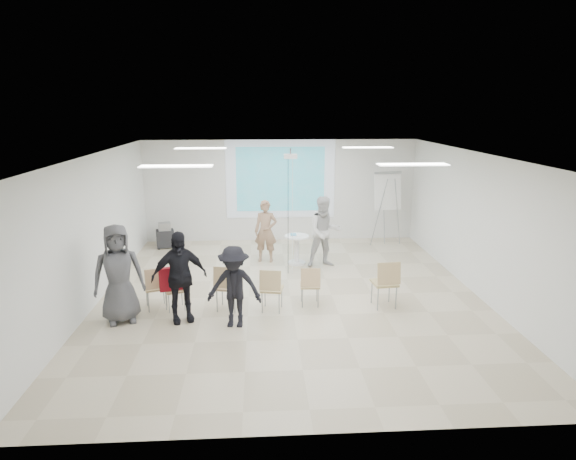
{
  "coord_description": "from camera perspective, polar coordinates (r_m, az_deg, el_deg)",
  "views": [
    {
      "loc": [
        -0.63,
        -9.59,
        3.93
      ],
      "look_at": [
        0.0,
        0.8,
        1.25
      ],
      "focal_mm": 30.0,
      "sensor_mm": 36.0,
      "label": 1
    }
  ],
  "objects": [
    {
      "name": "flipchart_easel",
      "position": [
        14.03,
        11.71,
        4.49
      ],
      "size": [
        0.92,
        0.7,
        2.14
      ],
      "rotation": [
        0.0,
        0.0,
        0.1
      ],
      "color": "gray",
      "rests_on": "floor"
    },
    {
      "name": "controller_left",
      "position": [
        12.57,
        -1.87,
        1.91
      ],
      "size": [
        0.06,
        0.14,
        0.04
      ],
      "primitive_type": "cube",
      "rotation": [
        0.0,
        0.0,
        -0.14
      ],
      "color": "silver",
      "rests_on": "player_left"
    },
    {
      "name": "chair_far_left",
      "position": [
        9.88,
        -15.41,
        -6.27
      ],
      "size": [
        0.53,
        0.55,
        0.89
      ],
      "rotation": [
        0.0,
        0.0,
        0.31
      ],
      "color": "tan",
      "rests_on": "floor"
    },
    {
      "name": "fluor_panel_nw",
      "position": [
        11.72,
        -10.31,
        9.5
      ],
      "size": [
        1.2,
        0.3,
        0.02
      ],
      "primitive_type": "cube",
      "color": "white",
      "rests_on": "ceiling"
    },
    {
      "name": "chair_right_far",
      "position": [
        9.78,
        11.55,
        -5.85
      ],
      "size": [
        0.51,
        0.55,
        1.0
      ],
      "rotation": [
        0.0,
        0.0,
        0.1
      ],
      "color": "tan",
      "rests_on": "floor"
    },
    {
      "name": "audience_outer",
      "position": [
        9.41,
        -19.51,
        -4.28
      ],
      "size": [
        1.19,
        0.97,
        2.1
      ],
      "primitive_type": "imported",
      "rotation": [
        0.0,
        0.0,
        0.33
      ],
      "color": "#515156",
      "rests_on": "floor"
    },
    {
      "name": "audience_mid",
      "position": [
        8.78,
        -6.42,
        -6.09
      ],
      "size": [
        1.19,
        0.76,
        1.73
      ],
      "primitive_type": "imported",
      "rotation": [
        0.0,
        0.0,
        -0.14
      ],
      "color": "black",
      "rests_on": "floor"
    },
    {
      "name": "wall_back",
      "position": [
        14.37,
        -0.9,
        4.7
      ],
      "size": [
        8.0,
        0.1,
        3.0
      ],
      "primitive_type": "cube",
      "color": "silver",
      "rests_on": "floor"
    },
    {
      "name": "laptop",
      "position": [
        9.65,
        -7.12,
        -6.45
      ],
      "size": [
        0.39,
        0.32,
        0.03
      ],
      "primitive_type": "imported",
      "rotation": [
        0.0,
        0.0,
        2.92
      ],
      "color": "black",
      "rests_on": "chair_left_inner"
    },
    {
      "name": "chair_right_inner",
      "position": [
        9.72,
        2.64,
        -6.29
      ],
      "size": [
        0.41,
        0.44,
        0.84
      ],
      "rotation": [
        0.0,
        0.0,
        -0.04
      ],
      "color": "tan",
      "rests_on": "floor"
    },
    {
      "name": "floor",
      "position": [
        10.41,
        0.27,
        -8.05
      ],
      "size": [
        8.0,
        9.0,
        0.1
      ],
      "primitive_type": "cube",
      "color": "beige",
      "rests_on": "ground"
    },
    {
      "name": "red_jacket",
      "position": [
        9.55,
        -13.57,
        -5.63
      ],
      "size": [
        0.5,
        0.26,
        0.46
      ],
      "primitive_type": "cube",
      "rotation": [
        0.0,
        0.0,
        0.33
      ],
      "color": "maroon",
      "rests_on": "chair_left_mid"
    },
    {
      "name": "player_right",
      "position": [
        12.01,
        4.37,
        0.22
      ],
      "size": [
        1.04,
        0.88,
        1.98
      ],
      "primitive_type": "imported",
      "rotation": [
        0.0,
        0.0,
        0.13
      ],
      "color": "silver",
      "rests_on": "floor"
    },
    {
      "name": "wall_left",
      "position": [
        10.47,
        -22.42,
        -0.1
      ],
      "size": [
        0.1,
        9.0,
        3.0
      ],
      "primitive_type": "cube",
      "color": "silver",
      "rests_on": "floor"
    },
    {
      "name": "pedestal_table",
      "position": [
        12.3,
        1.04,
        -2.11
      ],
      "size": [
        0.63,
        0.63,
        0.77
      ],
      "rotation": [
        0.0,
        0.0,
        0.01
      ],
      "color": "white",
      "rests_on": "floor"
    },
    {
      "name": "player_left",
      "position": [
        12.39,
        -2.65,
        0.34
      ],
      "size": [
        0.73,
        0.54,
        1.83
      ],
      "primitive_type": "imported",
      "rotation": [
        0.0,
        0.0,
        -0.14
      ],
      "color": "#9D7A60",
      "rests_on": "floor"
    },
    {
      "name": "projection_halo",
      "position": [
        14.25,
        -0.9,
        6.04
      ],
      "size": [
        3.2,
        0.01,
        2.3
      ],
      "primitive_type": "cube",
      "color": "silver",
      "rests_on": "wall_back"
    },
    {
      "name": "ceiling",
      "position": [
        9.66,
        0.29,
        9.2
      ],
      "size": [
        8.0,
        9.0,
        0.1
      ],
      "primitive_type": "cube",
      "color": "white",
      "rests_on": "wall_back"
    },
    {
      "name": "projection_image",
      "position": [
        14.23,
        -0.89,
        6.03
      ],
      "size": [
        2.6,
        0.01,
        1.9
      ],
      "primitive_type": "cube",
      "color": "teal",
      "rests_on": "wall_back"
    },
    {
      "name": "av_cart",
      "position": [
        14.18,
        -14.36,
        -0.72
      ],
      "size": [
        0.56,
        0.49,
        0.73
      ],
      "rotation": [
        0.0,
        0.0,
        0.24
      ],
      "color": "black",
      "rests_on": "floor"
    },
    {
      "name": "wall_right",
      "position": [
        10.95,
        21.94,
        0.54
      ],
      "size": [
        0.1,
        9.0,
        3.0
      ],
      "primitive_type": "cube",
      "color": "silver",
      "rests_on": "floor"
    },
    {
      "name": "chair_center",
      "position": [
        9.44,
        -2.0,
        -6.7
      ],
      "size": [
        0.49,
        0.52,
        0.89
      ],
      "rotation": [
        0.0,
        0.0,
        -0.19
      ],
      "color": "tan",
      "rests_on": "floor"
    },
    {
      "name": "audience_left",
      "position": [
        9.12,
        -12.81,
        -4.68
      ],
      "size": [
        1.33,
        1.04,
        2.0
      ],
      "primitive_type": "imported",
      "rotation": [
        0.0,
        0.0,
        0.34
      ],
      "color": "black",
      "rests_on": "floor"
    },
    {
      "name": "chair_left_inner",
      "position": [
        9.54,
        -7.28,
        -6.37
      ],
      "size": [
        0.54,
        0.56,
        0.95
      ],
      "rotation": [
        0.0,
        0.0,
        -0.22
      ],
      "color": "tan",
      "rests_on": "floor"
    },
    {
      "name": "chair_left_mid",
      "position": [
        9.77,
        -13.2,
        -6.67
      ],
      "size": [
        0.49,
        0.5,
        0.81
      ],
      "rotation": [
        0.0,
        0.0,
        0.33
      ],
      "color": "tan",
      "rests_on": "floor"
    },
    {
      "name": "fluor_panel_ne",
      "position": [
        11.93,
        9.42,
        9.63
      ],
      "size": [
        1.2,
        0.3,
        0.02
      ],
      "primitive_type": "cube",
      "color": "white",
      "rests_on": "ceiling"
    },
    {
      "name": "fluor_panel_sw",
      "position": [
        8.27,
        -13.1,
        7.38
      ],
      "size": [
        1.2,
        0.3,
        0.02
      ],
      "primitive_type": "cube",
      "color": "white",
      "rests_on": "ceiling"
    },
    {
      "name": "ceiling_projector",
      "position": [
        11.18,
        0.3,
        8.06
      ],
      "size": [
        0.3,
        0.25,
        3.0
      ],
      "color": "white",
      "rests_on": "ceiling"
    },
    {
      "name": "controller_right",
      "position": [
        12.15,
        3.4,
        2.08
      ],
      "size": [
        0.06,
        0.14,
        0.04
      ],
      "primitive_type": "cube",
      "rotation": [
        0.0,
        0.0,
        0.13
      ],
      "color": "white",
      "rests_on": "player_right"
    },
    {
      "name": "fluor_panel_se",
      "position": [
        8.57,
        14.56,
        7.53
      ],
      "size": [
        1.2,
        0.3,
        0.02
      ],
      "primitive_type": "cube",
      "color": "white",
      "rests_on": "ceiling"
    }
  ]
}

